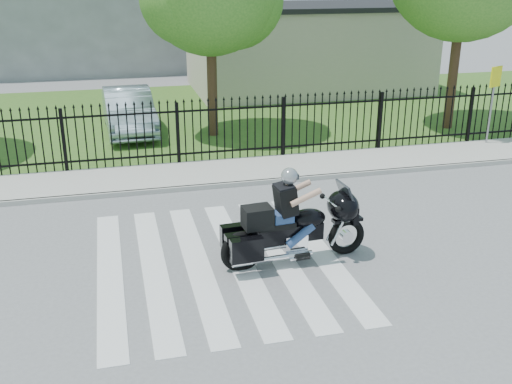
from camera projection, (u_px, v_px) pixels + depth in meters
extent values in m
plane|color=slate|center=(219.00, 262.00, 11.26)|extent=(120.00, 120.00, 0.00)
cube|color=#ADAAA3|center=(184.00, 175.00, 15.78)|extent=(40.00, 2.00, 0.12)
cube|color=#ADAAA3|center=(189.00, 188.00, 14.87)|extent=(40.00, 0.12, 0.12)
cube|color=#325E20|center=(159.00, 117.00, 22.16)|extent=(40.00, 12.00, 0.02)
cube|color=black|center=(179.00, 154.00, 16.59)|extent=(26.00, 0.04, 0.05)
cube|color=black|center=(177.00, 112.00, 16.17)|extent=(26.00, 0.04, 0.05)
cylinder|color=#382316|center=(212.00, 72.00, 19.04)|extent=(0.32, 0.32, 4.16)
cylinder|color=#382316|center=(455.00, 58.00, 19.82)|extent=(0.32, 0.32, 4.80)
cube|color=#B7AA99|center=(306.00, 50.00, 26.75)|extent=(10.00, 6.00, 3.50)
cube|color=black|center=(307.00, 6.00, 26.10)|extent=(10.20, 6.20, 0.20)
torus|color=black|center=(346.00, 236.00, 11.51)|extent=(0.76, 0.20, 0.75)
torus|color=black|center=(241.00, 251.00, 10.89)|extent=(0.80, 0.22, 0.79)
cube|color=black|center=(286.00, 233.00, 11.06)|extent=(1.42, 0.36, 0.32)
ellipsoid|color=black|center=(308.00, 218.00, 11.10)|extent=(0.70, 0.48, 0.36)
cube|color=black|center=(275.00, 225.00, 10.93)|extent=(0.73, 0.40, 0.11)
cube|color=silver|center=(294.00, 241.00, 11.17)|extent=(0.46, 0.36, 0.32)
ellipsoid|color=black|center=(343.00, 206.00, 11.25)|extent=(0.64, 0.82, 0.58)
cube|color=black|center=(257.00, 217.00, 10.76)|extent=(0.55, 0.45, 0.39)
cube|color=navy|center=(282.00, 217.00, 10.92)|extent=(0.39, 0.35, 0.19)
sphere|color=#97999E|center=(289.00, 176.00, 10.68)|extent=(0.31, 0.31, 0.31)
imported|color=#90A5B5|center=(129.00, 111.00, 19.87)|extent=(1.72, 4.43, 1.44)
cylinder|color=gray|center=(491.00, 107.00, 18.13)|extent=(0.06, 0.06, 2.24)
cube|color=yellow|center=(496.00, 77.00, 17.79)|extent=(0.48, 0.24, 0.61)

